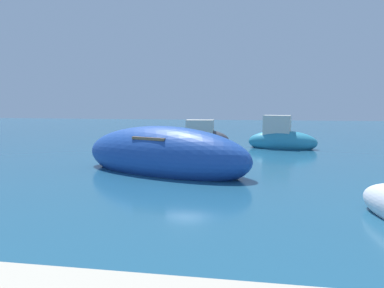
# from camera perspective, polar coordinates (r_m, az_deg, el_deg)

# --- Properties ---
(moored_boat_2) EXTENTS (6.13, 4.02, 1.82)m
(moored_boat_2) POSITION_cam_1_polar(r_m,az_deg,el_deg) (11.90, -4.16, -1.71)
(moored_boat_2) COLOR #1E479E
(moored_boat_2) RESTS_ON ground
(moored_boat_4) EXTENTS (3.30, 1.76, 1.76)m
(moored_boat_4) POSITION_cam_1_polar(r_m,az_deg,el_deg) (18.29, 12.99, 0.67)
(moored_boat_4) COLOR teal
(moored_boat_4) RESTS_ON ground
(moored_boat_5) EXTENTS (3.41, 1.39, 1.52)m
(moored_boat_5) POSITION_cam_1_polar(r_m,az_deg,el_deg) (18.82, 0.44, 0.86)
(moored_boat_5) COLOR #3F3F47
(moored_boat_5) RESTS_ON ground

